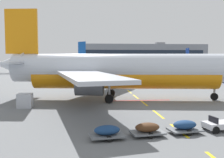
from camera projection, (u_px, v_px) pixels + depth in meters
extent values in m
cube|color=yellow|center=(179.00, 130.00, 20.67)|extent=(0.24, 4.00, 0.01)
cube|color=yellow|center=(158.00, 114.00, 26.63)|extent=(0.24, 4.00, 0.01)
cube|color=yellow|center=(144.00, 103.00, 33.09)|extent=(0.24, 4.00, 0.01)
cube|color=yellow|center=(136.00, 97.00, 38.55)|extent=(0.24, 4.00, 0.01)
cube|color=yellow|center=(130.00, 92.00, 44.04)|extent=(0.24, 4.00, 0.01)
cube|color=yellow|center=(124.00, 87.00, 50.79)|extent=(0.24, 4.00, 0.01)
cube|color=yellow|center=(119.00, 84.00, 57.39)|extent=(0.24, 4.00, 0.01)
cube|color=yellow|center=(116.00, 81.00, 63.45)|extent=(0.24, 4.00, 0.01)
cube|color=yellow|center=(114.00, 79.00, 69.05)|extent=(0.24, 4.00, 0.01)
cube|color=yellow|center=(111.00, 77.00, 75.85)|extent=(0.24, 4.00, 0.01)
cube|color=yellow|center=(109.00, 76.00, 82.21)|extent=(0.24, 4.00, 0.01)
cube|color=yellow|center=(107.00, 75.00, 89.24)|extent=(0.24, 4.00, 0.01)
cube|color=yellow|center=(106.00, 73.00, 95.85)|extent=(0.24, 4.00, 0.01)
cube|color=#B21414|center=(140.00, 100.00, 35.20)|extent=(8.00, 0.40, 0.01)
cylinder|color=silver|center=(125.00, 68.00, 35.48)|extent=(30.34, 7.96, 3.80)
cylinder|color=orange|center=(125.00, 76.00, 35.56)|extent=(24.75, 6.88, 3.50)
cone|color=silver|center=(10.00, 64.00, 36.09)|extent=(4.61, 3.78, 3.23)
cube|color=orange|center=(21.00, 31.00, 35.67)|extent=(4.41, 0.97, 6.00)
cube|color=silver|center=(26.00, 62.00, 39.22)|extent=(4.06, 6.78, 0.24)
cube|color=silver|center=(7.00, 63.00, 32.84)|extent=(4.06, 6.78, 0.24)
cube|color=#B7BCC6|center=(101.00, 69.00, 44.15)|extent=(12.06, 17.31, 0.36)
cube|color=#B7BCC6|center=(87.00, 76.00, 27.22)|extent=(8.03, 17.61, 0.36)
cylinder|color=#4C4F54|center=(98.00, 79.00, 41.28)|extent=(3.46, 2.53, 2.10)
cylinder|color=black|center=(109.00, 79.00, 41.22)|extent=(0.37, 1.78, 1.79)
cylinder|color=#4C4F54|center=(89.00, 87.00, 30.33)|extent=(3.46, 2.53, 2.10)
cylinder|color=black|center=(103.00, 87.00, 30.26)|extent=(0.37, 1.78, 1.79)
cylinder|color=gray|center=(215.00, 87.00, 35.19)|extent=(0.28, 0.28, 2.67)
cylinder|color=black|center=(214.00, 97.00, 35.29)|extent=(1.02, 0.42, 0.99)
cylinder|color=gray|center=(111.00, 84.00, 38.35)|extent=(0.28, 0.28, 2.61)
cylinder|color=black|center=(111.00, 93.00, 38.80)|extent=(1.14, 0.50, 1.10)
cylinder|color=black|center=(111.00, 93.00, 38.11)|extent=(1.14, 0.50, 1.10)
cylinder|color=gray|center=(109.00, 88.00, 33.17)|extent=(0.28, 0.28, 2.61)
cylinder|color=black|center=(109.00, 98.00, 33.62)|extent=(1.14, 0.50, 1.10)
cylinder|color=black|center=(109.00, 99.00, 32.93)|extent=(1.14, 0.50, 1.10)
cylinder|color=silver|center=(62.00, 61.00, 115.89)|extent=(22.15, 25.12, 3.76)
cylinder|color=#0F479E|center=(62.00, 63.00, 115.97)|extent=(18.33, 20.71, 3.46)
cone|color=silver|center=(43.00, 61.00, 126.20)|extent=(5.05, 5.02, 3.68)
cone|color=silver|center=(85.00, 60.00, 105.06)|extent=(5.13, 5.24, 3.20)
cube|color=#192333|center=(45.00, 59.00, 125.42)|extent=(3.17, 3.03, 0.59)
cube|color=#0F479E|center=(82.00, 49.00, 105.91)|extent=(3.09, 3.55, 5.94)
cube|color=silver|center=(77.00, 59.00, 103.49)|extent=(6.87, 6.51, 0.24)
cube|color=silver|center=(89.00, 59.00, 108.03)|extent=(6.87, 6.51, 0.24)
cube|color=#B7BCC6|center=(50.00, 62.00, 107.17)|extent=(17.40, 10.48, 0.36)
cube|color=#B7BCC6|center=(82.00, 62.00, 119.23)|extent=(12.60, 16.91, 0.36)
cylinder|color=#4C4F54|center=(57.00, 66.00, 109.31)|extent=(3.63, 3.76, 2.08)
cylinder|color=black|center=(54.00, 66.00, 110.41)|extent=(1.42, 1.23, 1.77)
cylinder|color=#4C4F54|center=(77.00, 65.00, 117.11)|extent=(3.63, 3.76, 2.08)
cylinder|color=black|center=(75.00, 65.00, 118.21)|extent=(1.42, 1.23, 1.77)
cylinder|color=gray|center=(47.00, 66.00, 124.23)|extent=(0.28, 0.28, 2.64)
cylinder|color=black|center=(47.00, 69.00, 124.34)|extent=(0.85, 0.93, 0.98)
cylinder|color=gray|center=(60.00, 67.00, 112.87)|extent=(0.28, 0.28, 2.58)
cylinder|color=black|center=(59.00, 70.00, 112.72)|extent=(0.97, 1.05, 1.09)
cylinder|color=black|center=(60.00, 70.00, 113.22)|extent=(0.97, 1.05, 1.09)
cylinder|color=gray|center=(69.00, 66.00, 116.55)|extent=(0.28, 0.28, 2.58)
cylinder|color=black|center=(69.00, 69.00, 116.41)|extent=(0.97, 1.05, 1.09)
cylinder|color=black|center=(70.00, 69.00, 116.91)|extent=(0.97, 1.05, 1.09)
cylinder|color=silver|center=(197.00, 65.00, 90.66)|extent=(4.37, 23.11, 2.90)
cylinder|color=navy|center=(197.00, 67.00, 90.72)|extent=(3.87, 18.83, 2.67)
cone|color=silver|center=(211.00, 66.00, 79.22)|extent=(3.01, 2.85, 2.84)
cone|color=silver|center=(186.00, 63.00, 102.61)|extent=(2.67, 3.36, 2.47)
cube|color=#192333|center=(210.00, 64.00, 79.97)|extent=(2.25, 1.36, 0.46)
cube|color=navy|center=(187.00, 54.00, 101.00)|extent=(0.49, 3.37, 4.58)
cube|color=silver|center=(193.00, 62.00, 101.87)|extent=(5.03, 2.75, 0.18)
cube|color=silver|center=(180.00, 62.00, 101.71)|extent=(5.03, 2.75, 0.18)
cube|color=#B7BCC6|center=(212.00, 65.00, 93.93)|extent=(13.38, 8.44, 0.27)
cube|color=#B7BCC6|center=(176.00, 65.00, 93.49)|extent=(13.48, 7.02, 0.27)
cylinder|color=#4C4F54|center=(205.00, 69.00, 94.06)|extent=(1.76, 2.54, 1.60)
cylinder|color=black|center=(207.00, 69.00, 92.84)|extent=(1.37, 0.18, 1.36)
cylinder|color=#4C4F54|center=(182.00, 69.00, 93.77)|extent=(1.76, 2.54, 1.60)
cylinder|color=black|center=(183.00, 69.00, 92.56)|extent=(1.37, 0.18, 1.36)
cylinder|color=gray|center=(207.00, 72.00, 81.76)|extent=(0.21, 0.21, 2.03)
cylinder|color=black|center=(207.00, 75.00, 81.85)|extent=(0.26, 0.77, 0.76)
cylinder|color=gray|center=(201.00, 70.00, 92.40)|extent=(0.21, 0.21, 1.99)
cylinder|color=black|center=(202.00, 73.00, 92.49)|extent=(0.32, 0.86, 0.84)
cylinder|color=black|center=(200.00, 73.00, 92.47)|extent=(0.32, 0.86, 0.84)
cylinder|color=gray|center=(190.00, 70.00, 92.26)|extent=(0.21, 0.21, 1.99)
cylinder|color=black|center=(190.00, 73.00, 92.35)|extent=(0.32, 0.86, 0.84)
cylinder|color=black|center=(189.00, 73.00, 92.34)|extent=(0.32, 0.86, 0.84)
cylinder|color=black|center=(224.00, 81.00, 59.18)|extent=(0.69, 0.98, 0.96)
cube|color=silver|center=(221.00, 125.00, 20.64)|extent=(2.78, 1.77, 0.44)
cube|color=black|center=(213.00, 120.00, 20.45)|extent=(0.29, 1.13, 0.56)
cylinder|color=black|center=(205.00, 125.00, 21.11)|extent=(0.58, 0.26, 0.56)
cylinder|color=black|center=(216.00, 130.00, 19.75)|extent=(0.58, 0.26, 0.56)
cube|color=slate|center=(185.00, 130.00, 19.89)|extent=(2.60, 1.84, 0.12)
ellipsoid|color=navy|center=(185.00, 125.00, 19.86)|extent=(1.98, 1.46, 0.64)
cylinder|color=black|center=(180.00, 128.00, 20.55)|extent=(0.46, 0.20, 0.44)
cylinder|color=black|center=(189.00, 133.00, 19.25)|extent=(0.46, 0.20, 0.44)
cube|color=slate|center=(147.00, 132.00, 19.16)|extent=(2.60, 1.84, 0.12)
ellipsoid|color=#4C2D19|center=(147.00, 127.00, 19.13)|extent=(1.98, 1.46, 0.64)
cylinder|color=black|center=(144.00, 131.00, 19.82)|extent=(0.46, 0.20, 0.44)
cylinder|color=black|center=(151.00, 136.00, 18.51)|extent=(0.46, 0.20, 0.44)
cube|color=slate|center=(107.00, 135.00, 18.43)|extent=(2.60, 1.84, 0.12)
ellipsoid|color=navy|center=(107.00, 130.00, 18.40)|extent=(1.98, 1.46, 0.64)
cylinder|color=black|center=(105.00, 134.00, 19.08)|extent=(0.46, 0.20, 0.44)
cylinder|color=black|center=(109.00, 139.00, 17.78)|extent=(0.46, 0.20, 0.44)
cube|color=#B7BCC6|center=(25.00, 101.00, 30.13)|extent=(1.65, 1.61, 1.60)
cube|color=silver|center=(25.00, 101.00, 30.13)|extent=(1.62, 0.09, 1.36)
cube|color=gray|center=(142.00, 55.00, 184.34)|extent=(85.85, 21.41, 14.71)
cube|color=#192333|center=(145.00, 54.00, 173.60)|extent=(78.98, 0.12, 5.30)
cube|color=gray|center=(160.00, 44.00, 184.94)|extent=(6.00, 5.00, 1.60)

